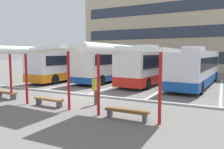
{
  "coord_description": "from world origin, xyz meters",
  "views": [
    {
      "loc": [
        8.62,
        -11.63,
        2.91
      ],
      "look_at": [
        1.22,
        2.9,
        1.36
      ],
      "focal_mm": 34.97,
      "sensor_mm": 36.0,
      "label": 1
    }
  ],
  "objects_px": {
    "bench_1": "(6,93)",
    "bench_2": "(49,100)",
    "coach_bus_0": "(71,65)",
    "waiting_shelter_2": "(125,51)",
    "waiting_passenger_0": "(96,88)",
    "bench_3": "(127,112)",
    "coach_bus_2": "(153,66)",
    "coach_bus_3": "(196,68)",
    "coach_bus_1": "(111,64)",
    "waiting_shelter_1": "(42,52)"
  },
  "relations": [
    {
      "from": "bench_1",
      "to": "bench_2",
      "type": "xyz_separation_m",
      "value": [
        4.0,
        -0.34,
        -0.0
      ]
    },
    {
      "from": "coach_bus_0",
      "to": "bench_1",
      "type": "bearing_deg",
      "value": -75.73
    },
    {
      "from": "coach_bus_0",
      "to": "bench_2",
      "type": "xyz_separation_m",
      "value": [
        6.65,
        -10.75,
        -1.34
      ]
    },
    {
      "from": "waiting_shelter_2",
      "to": "waiting_passenger_0",
      "type": "bearing_deg",
      "value": 142.11
    },
    {
      "from": "bench_2",
      "to": "bench_3",
      "type": "height_order",
      "value": "same"
    },
    {
      "from": "coach_bus_2",
      "to": "bench_1",
      "type": "bearing_deg",
      "value": -118.31
    },
    {
      "from": "coach_bus_3",
      "to": "bench_3",
      "type": "height_order",
      "value": "coach_bus_3"
    },
    {
      "from": "bench_1",
      "to": "waiting_shelter_2",
      "type": "height_order",
      "value": "waiting_shelter_2"
    },
    {
      "from": "bench_2",
      "to": "coach_bus_1",
      "type": "bearing_deg",
      "value": 100.82
    },
    {
      "from": "bench_1",
      "to": "bench_2",
      "type": "bearing_deg",
      "value": -4.86
    },
    {
      "from": "coach_bus_3",
      "to": "bench_2",
      "type": "distance_m",
      "value": 13.73
    },
    {
      "from": "coach_bus_3",
      "to": "coach_bus_2",
      "type": "bearing_deg",
      "value": 179.65
    },
    {
      "from": "coach_bus_0",
      "to": "waiting_shelter_2",
      "type": "distance_m",
      "value": 16.19
    },
    {
      "from": "bench_1",
      "to": "bench_3",
      "type": "distance_m",
      "value": 8.87
    },
    {
      "from": "waiting_shelter_2",
      "to": "waiting_passenger_0",
      "type": "height_order",
      "value": "waiting_shelter_2"
    },
    {
      "from": "bench_2",
      "to": "waiting_passenger_0",
      "type": "height_order",
      "value": "waiting_passenger_0"
    },
    {
      "from": "waiting_shelter_2",
      "to": "coach_bus_1",
      "type": "bearing_deg",
      "value": 119.32
    },
    {
      "from": "coach_bus_3",
      "to": "bench_1",
      "type": "xyz_separation_m",
      "value": [
        -10.42,
        -11.73,
        -1.29
      ]
    },
    {
      "from": "bench_1",
      "to": "waiting_passenger_0",
      "type": "bearing_deg",
      "value": 10.68
    },
    {
      "from": "waiting_shelter_1",
      "to": "bench_3",
      "type": "relative_size",
      "value": 2.16
    },
    {
      "from": "coach_bus_2",
      "to": "waiting_passenger_0",
      "type": "relative_size",
      "value": 6.82
    },
    {
      "from": "coach_bus_1",
      "to": "coach_bus_2",
      "type": "xyz_separation_m",
      "value": [
        4.67,
        -0.12,
        -0.05
      ]
    },
    {
      "from": "coach_bus_0",
      "to": "bench_2",
      "type": "bearing_deg",
      "value": -58.25
    },
    {
      "from": "coach_bus_1",
      "to": "bench_3",
      "type": "bearing_deg",
      "value": -60.19
    },
    {
      "from": "coach_bus_3",
      "to": "waiting_shelter_1",
      "type": "distance_m",
      "value": 14.09
    },
    {
      "from": "coach_bus_1",
      "to": "waiting_shelter_2",
      "type": "bearing_deg",
      "value": -60.68
    },
    {
      "from": "bench_2",
      "to": "waiting_passenger_0",
      "type": "distance_m",
      "value": 2.73
    },
    {
      "from": "waiting_shelter_1",
      "to": "waiting_shelter_2",
      "type": "distance_m",
      "value": 4.85
    },
    {
      "from": "waiting_shelter_1",
      "to": "waiting_passenger_0",
      "type": "relative_size",
      "value": 2.52
    },
    {
      "from": "coach_bus_2",
      "to": "waiting_shelter_1",
      "type": "xyz_separation_m",
      "value": [
        -2.33,
        -12.49,
        1.3
      ]
    },
    {
      "from": "coach_bus_2",
      "to": "waiting_shelter_1",
      "type": "distance_m",
      "value": 12.77
    },
    {
      "from": "coach_bus_1",
      "to": "bench_1",
      "type": "xyz_separation_m",
      "value": [
        -1.67,
        -11.88,
        -1.44
      ]
    },
    {
      "from": "coach_bus_2",
      "to": "waiting_passenger_0",
      "type": "height_order",
      "value": "coach_bus_2"
    },
    {
      "from": "coach_bus_3",
      "to": "waiting_shelter_2",
      "type": "relative_size",
      "value": 2.45
    },
    {
      "from": "coach_bus_3",
      "to": "waiting_shelter_1",
      "type": "relative_size",
      "value": 2.83
    },
    {
      "from": "coach_bus_1",
      "to": "bench_3",
      "type": "distance_m",
      "value": 14.52
    },
    {
      "from": "bench_2",
      "to": "waiting_shelter_2",
      "type": "distance_m",
      "value": 5.58
    },
    {
      "from": "bench_2",
      "to": "waiting_shelter_2",
      "type": "relative_size",
      "value": 0.37
    },
    {
      "from": "coach_bus_1",
      "to": "waiting_passenger_0",
      "type": "xyz_separation_m",
      "value": [
        4.51,
        -10.71,
        -0.79
      ]
    },
    {
      "from": "coach_bus_1",
      "to": "bench_1",
      "type": "bearing_deg",
      "value": -97.99
    },
    {
      "from": "coach_bus_2",
      "to": "bench_2",
      "type": "xyz_separation_m",
      "value": [
        -2.33,
        -12.1,
        -1.39
      ]
    },
    {
      "from": "coach_bus_3",
      "to": "bench_1",
      "type": "height_order",
      "value": "coach_bus_3"
    },
    {
      "from": "waiting_passenger_0",
      "to": "bench_2",
      "type": "bearing_deg",
      "value": -145.37
    },
    {
      "from": "coach_bus_2",
      "to": "bench_3",
      "type": "relative_size",
      "value": 5.84
    },
    {
      "from": "bench_3",
      "to": "waiting_passenger_0",
      "type": "distance_m",
      "value": 3.3
    },
    {
      "from": "coach_bus_1",
      "to": "bench_1",
      "type": "height_order",
      "value": "coach_bus_1"
    },
    {
      "from": "bench_3",
      "to": "coach_bus_0",
      "type": "bearing_deg",
      "value": 136.09
    },
    {
      "from": "coach_bus_1",
      "to": "coach_bus_3",
      "type": "relative_size",
      "value": 0.93
    },
    {
      "from": "bench_3",
      "to": "coach_bus_2",
      "type": "bearing_deg",
      "value": 101.45
    },
    {
      "from": "coach_bus_1",
      "to": "bench_1",
      "type": "distance_m",
      "value": 12.08
    }
  ]
}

